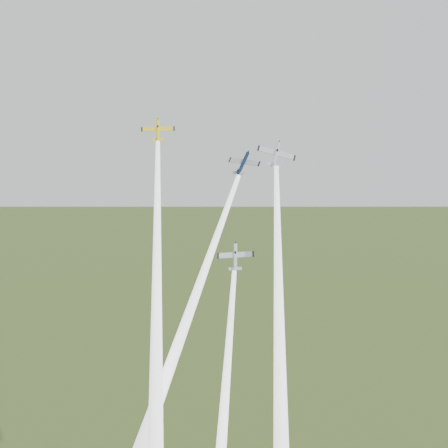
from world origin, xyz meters
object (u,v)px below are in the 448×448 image
plane_yellow (158,130)px  plane_silver_right (276,155)px  plane_navy (243,163)px  plane_silver_low (235,257)px

plane_yellow → plane_silver_right: bearing=-15.4°
plane_navy → plane_silver_right: bearing=31.7°
plane_yellow → plane_silver_low: (17.73, -9.48, -25.20)m
plane_silver_right → plane_silver_low: plane_silver_right is taller
plane_navy → plane_silver_low: bearing=-74.9°
plane_silver_right → plane_silver_low: 22.95m
plane_yellow → plane_silver_right: plane_yellow is taller
plane_navy → plane_silver_right: size_ratio=0.88×
plane_navy → plane_silver_low: plane_navy is taller
plane_silver_right → plane_silver_low: bearing=-137.1°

